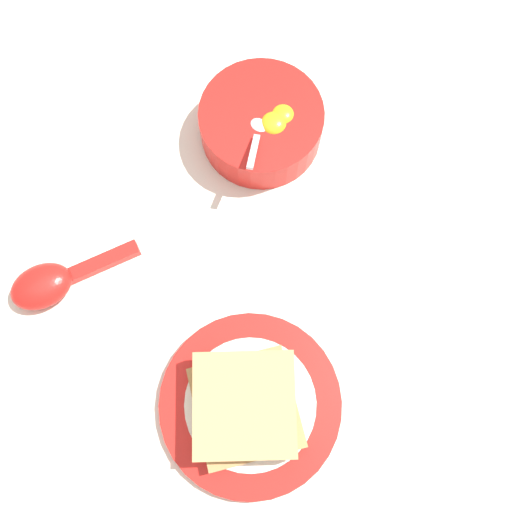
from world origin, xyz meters
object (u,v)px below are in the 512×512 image
egg_bowl (261,123)px  toast_plate (250,404)px  soup_spoon (51,283)px  toast_sandwich (245,406)px

egg_bowl → toast_plate: 0.31m
egg_bowl → soup_spoon: egg_bowl is taller
toast_plate → soup_spoon: size_ratio=1.36×
egg_bowl → toast_plate: bearing=120.2°
toast_sandwich → egg_bowl: bearing=-60.6°
toast_sandwich → soup_spoon: size_ratio=1.04×
toast_plate → toast_sandwich: bearing=64.5°
egg_bowl → soup_spoon: (0.10, 0.28, -0.01)m
egg_bowl → toast_plate: size_ratio=0.77×
toast_plate → toast_sandwich: toast_sandwich is taller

